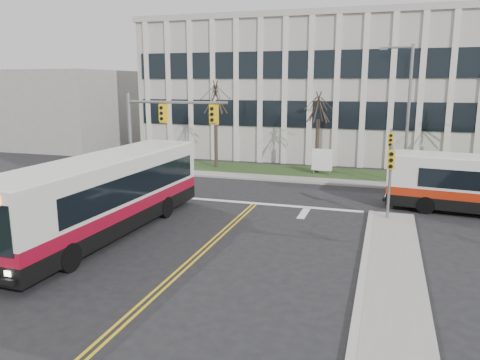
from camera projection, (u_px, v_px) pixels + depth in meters
name	position (u px, v px, depth m)	size (l,w,h in m)	color
ground	(201.00, 252.00, 19.03)	(120.00, 120.00, 0.00)	black
sidewalk_east	(397.00, 345.00, 12.15)	(2.00, 26.00, 0.14)	#9E9B93
sidewalk_cross	(354.00, 183.00, 31.75)	(44.00, 1.60, 0.14)	#9E9B93
building_lawn	(357.00, 176.00, 34.37)	(44.00, 5.00, 0.12)	#27431D
office_building	(368.00, 91.00, 44.36)	(40.00, 16.00, 12.00)	#B5B1A7
building_annex	(67.00, 109.00, 50.12)	(12.00, 12.00, 8.00)	#9E9B93
mast_arm_signal	(156.00, 128.00, 26.50)	(6.11, 0.38, 6.20)	slate
signal_pole_near	(390.00, 172.00, 22.85)	(0.34, 0.39, 3.80)	slate
signal_pole_far	(390.00, 149.00, 30.79)	(0.34, 0.39, 3.80)	slate
streetlight	(406.00, 107.00, 30.75)	(2.15, 0.25, 9.20)	slate
directory_sign	(322.00, 160.00, 34.40)	(1.50, 0.12, 2.00)	slate
tree_left	(216.00, 99.00, 36.47)	(1.80, 1.80, 7.70)	#42352B
tree_mid	(318.00, 109.00, 34.45)	(1.80, 1.80, 6.82)	#42352B
bus_main	(104.00, 197.00, 20.95)	(2.83, 13.05, 3.48)	silver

